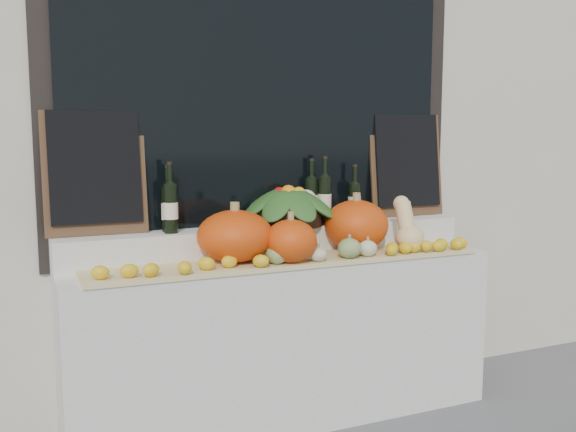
{
  "coord_description": "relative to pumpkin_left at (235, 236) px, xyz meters",
  "views": [
    {
      "loc": [
        -1.33,
        -1.56,
        1.55
      ],
      "look_at": [
        0.0,
        1.45,
        1.12
      ],
      "focal_mm": 40.0,
      "sensor_mm": 36.0,
      "label": 1
    }
  ],
  "objects": [
    {
      "name": "wine_bottle_far_left",
      "position": [
        -0.28,
        0.2,
        0.13
      ],
      "size": [
        0.08,
        0.08,
        0.36
      ],
      "color": "black",
      "rests_on": "rear_tier"
    },
    {
      "name": "chalkboard_left",
      "position": [
        -0.63,
        0.3,
        0.33
      ],
      "size": [
        0.5,
        0.1,
        0.62
      ],
      "rotation": [
        -0.12,
        0.0,
        0.0
      ],
      "color": "#4C331E",
      "rests_on": "rear_tier"
    },
    {
      "name": "chalkboard_right",
      "position": [
        1.21,
        0.3,
        0.33
      ],
      "size": [
        0.5,
        0.1,
        0.62
      ],
      "rotation": [
        -0.12,
        0.0,
        0.0
      ],
      "color": "#4C331E",
      "rests_on": "rear_tier"
    },
    {
      "name": "butternut_squash",
      "position": [
        0.97,
        -0.08,
        -0.01
      ],
      "size": [
        0.16,
        0.21,
        0.3
      ],
      "color": "#EFC98C",
      "rests_on": "straw_bedding"
    },
    {
      "name": "pumpkin_center",
      "position": [
        0.25,
        -0.12,
        -0.02
      ],
      "size": [
        0.33,
        0.33,
        0.22
      ],
      "primitive_type": "ellipsoid",
      "rotation": [
        0.0,
        0.0,
        -0.31
      ],
      "color": "#D7460B",
      "rests_on": "straw_bedding"
    },
    {
      "name": "storefront_facade",
      "position": [
        0.29,
        0.8,
        1.21
      ],
      "size": [
        7.0,
        0.94,
        4.5
      ],
      "color": "beige",
      "rests_on": "ground"
    },
    {
      "name": "wine_bottle_near_left",
      "position": [
        -0.27,
        0.26,
        0.12
      ],
      "size": [
        0.08,
        0.08,
        0.34
      ],
      "color": "black",
      "rests_on": "rear_tier"
    },
    {
      "name": "straw_bedding",
      "position": [
        0.29,
        -0.04,
        -0.14
      ],
      "size": [
        2.1,
        0.32,
        0.02
      ],
      "primitive_type": "cube",
      "color": "tan",
      "rests_on": "display_sill"
    },
    {
      "name": "display_sill",
      "position": [
        0.29,
        0.08,
        -0.6
      ],
      "size": [
        2.3,
        0.55,
        0.88
      ],
      "primitive_type": "cube",
      "color": "silver",
      "rests_on": "ground"
    },
    {
      "name": "pumpkin_left",
      "position": [
        0.0,
        0.0,
        0.0
      ],
      "size": [
        0.49,
        0.49,
        0.26
      ],
      "primitive_type": "ellipsoid",
      "rotation": [
        0.0,
        0.0,
        0.36
      ],
      "color": "#D7460B",
      "rests_on": "straw_bedding"
    },
    {
      "name": "decorative_gourds",
      "position": [
        0.41,
        -0.15,
        -0.08
      ],
      "size": [
        0.62,
        0.13,
        0.14
      ],
      "color": "#31611D",
      "rests_on": "straw_bedding"
    },
    {
      "name": "lemon_heap",
      "position": [
        0.29,
        -0.15,
        -0.1
      ],
      "size": [
        2.2,
        0.16,
        0.06
      ],
      "primitive_type": null,
      "color": "yellow",
      "rests_on": "straw_bedding"
    },
    {
      "name": "pumpkin_right",
      "position": [
        0.72,
        0.04,
        0.01
      ],
      "size": [
        0.45,
        0.45,
        0.28
      ],
      "primitive_type": "ellipsoid",
      "rotation": [
        0.0,
        0.0,
        0.33
      ],
      "color": "#D7460B",
      "rests_on": "straw_bedding"
    },
    {
      "name": "wine_bottle_near_right",
      "position": [
        0.62,
        0.22,
        0.14
      ],
      "size": [
        0.08,
        0.08,
        0.38
      ],
      "color": "black",
      "rests_on": "rear_tier"
    },
    {
      "name": "wine_bottle_tall",
      "position": [
        0.56,
        0.28,
        0.13
      ],
      "size": [
        0.08,
        0.08,
        0.36
      ],
      "color": "black",
      "rests_on": "rear_tier"
    },
    {
      "name": "wine_bottle_far_right",
      "position": [
        0.82,
        0.25,
        0.12
      ],
      "size": [
        0.08,
        0.08,
        0.33
      ],
      "color": "black",
      "rests_on": "rear_tier"
    },
    {
      "name": "produce_bowl",
      "position": [
        0.39,
        0.22,
        0.11
      ],
      "size": [
        0.58,
        0.58,
        0.23
      ],
      "color": "black",
      "rests_on": "rear_tier"
    },
    {
      "name": "rear_tier",
      "position": [
        0.29,
        0.23,
        -0.08
      ],
      "size": [
        2.3,
        0.25,
        0.16
      ],
      "primitive_type": "cube",
      "color": "silver",
      "rests_on": "display_sill"
    }
  ]
}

